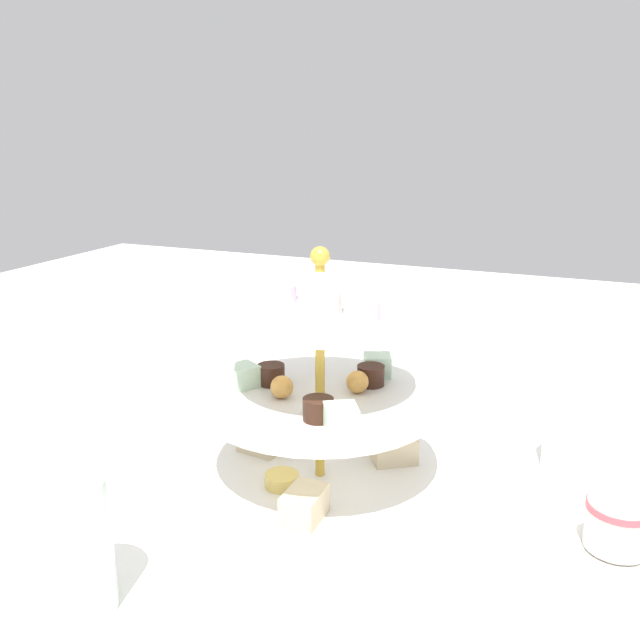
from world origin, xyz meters
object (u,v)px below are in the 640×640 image
object	(u,v)px
water_glass_tall_right	(69,546)
water_glass_mid_back	(403,375)
tiered_serving_stand	(320,417)
teacup_with_saucer	(617,529)
butter_knife_left	(117,412)
water_glass_short_left	(573,437)

from	to	relation	value
water_glass_tall_right	water_glass_mid_back	world-z (taller)	water_glass_tall_right
tiered_serving_stand	teacup_with_saucer	world-z (taller)	tiered_serving_stand
tiered_serving_stand	butter_knife_left	distance (m)	0.34
water_glass_tall_right	teacup_with_saucer	bearing A→B (deg)	121.78
water_glass_tall_right	teacup_with_saucer	distance (m)	0.47
water_glass_short_left	water_glass_tall_right	bearing A→B (deg)	-41.70
water_glass_tall_right	water_glass_short_left	world-z (taller)	water_glass_tall_right
teacup_with_saucer	tiered_serving_stand	bearing A→B (deg)	-92.67
water_glass_tall_right	water_glass_short_left	distance (m)	0.53
teacup_with_saucer	butter_knife_left	distance (m)	0.63
butter_knife_left	water_glass_mid_back	world-z (taller)	water_glass_mid_back
water_glass_tall_right	teacup_with_saucer	size ratio (longest dim) A/B	1.29
teacup_with_saucer	water_glass_mid_back	xyz separation A→B (m)	(-0.27, -0.28, 0.02)
tiered_serving_stand	butter_knife_left	size ratio (longest dim) A/B	1.81
water_glass_mid_back	tiered_serving_stand	bearing A→B (deg)	-4.46
tiered_serving_stand	water_glass_mid_back	size ratio (longest dim) A/B	3.73
water_glass_tall_right	water_glass_mid_back	bearing A→B (deg)	166.49
tiered_serving_stand	water_glass_short_left	world-z (taller)	tiered_serving_stand
butter_knife_left	water_glass_mid_back	distance (m)	0.40
water_glass_mid_back	water_glass_short_left	bearing A→B (deg)	62.39
tiered_serving_stand	water_glass_mid_back	xyz separation A→B (m)	(-0.26, 0.02, -0.04)
tiered_serving_stand	water_glass_tall_right	world-z (taller)	tiered_serving_stand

